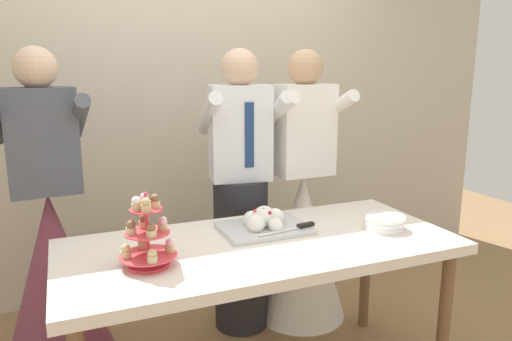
% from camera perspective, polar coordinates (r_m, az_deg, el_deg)
% --- Properties ---
extents(rear_wall, '(5.20, 0.10, 2.90)m').
position_cam_1_polar(rear_wall, '(3.37, -8.69, 10.32)').
color(rear_wall, beige).
rests_on(rear_wall, ground_plane).
extents(dessert_table, '(1.80, 0.80, 0.78)m').
position_cam_1_polar(dessert_table, '(2.23, 0.62, -10.28)').
color(dessert_table, silver).
rests_on(dessert_table, ground_plane).
extents(cupcake_stand, '(0.23, 0.23, 0.31)m').
position_cam_1_polar(cupcake_stand, '(1.95, -12.87, -7.71)').
color(cupcake_stand, '#D83F4C').
rests_on(cupcake_stand, dessert_table).
extents(main_cake_tray, '(0.43, 0.31, 0.12)m').
position_cam_1_polar(main_cake_tray, '(2.33, 1.02, -6.30)').
color(main_cake_tray, silver).
rests_on(main_cake_tray, dessert_table).
extents(plate_stack, '(0.20, 0.20, 0.07)m').
position_cam_1_polar(plate_stack, '(2.44, 15.13, -6.03)').
color(plate_stack, white).
rests_on(plate_stack, dessert_table).
extents(person_groom, '(0.52, 0.54, 1.66)m').
position_cam_1_polar(person_groom, '(2.81, -1.84, -4.49)').
color(person_groom, '#232328').
rests_on(person_groom, ground_plane).
extents(person_bride, '(0.56, 0.56, 1.66)m').
position_cam_1_polar(person_bride, '(2.99, 5.52, -6.79)').
color(person_bride, white).
rests_on(person_bride, ground_plane).
extents(person_guest, '(0.56, 0.56, 1.66)m').
position_cam_1_polar(person_guest, '(2.78, -23.11, -9.24)').
color(person_guest, brown).
rests_on(person_guest, ground_plane).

